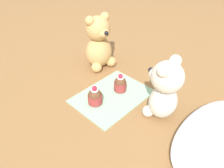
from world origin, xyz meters
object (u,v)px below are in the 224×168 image
object	(u,v)px
cupcake_near_cream_bear	(120,84)
cupcake_near_tan_bear	(95,97)
teddy_bear_cream	(164,89)
teddy_bear_tan	(99,44)

from	to	relation	value
cupcake_near_cream_bear	cupcake_near_tan_bear	size ratio (longest dim) A/B	0.99
teddy_bear_cream	cupcake_near_tan_bear	xyz separation A→B (m)	(0.11, -0.19, -0.07)
cupcake_near_cream_bear	cupcake_near_tan_bear	xyz separation A→B (m)	(0.11, -0.02, -0.00)
teddy_bear_tan	cupcake_near_tan_bear	bearing A→B (deg)	-128.25
teddy_bear_cream	teddy_bear_tan	bearing A→B (deg)	-104.33
teddy_bear_tan	cupcake_near_cream_bear	bearing A→B (deg)	-101.74
cupcake_near_tan_bear	cupcake_near_cream_bear	bearing A→B (deg)	171.79
cupcake_near_cream_bear	teddy_bear_tan	bearing A→B (deg)	-110.72
teddy_bear_cream	cupcake_near_cream_bear	size ratio (longest dim) A/B	2.97
teddy_bear_cream	cupcake_near_cream_bear	distance (m)	0.19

